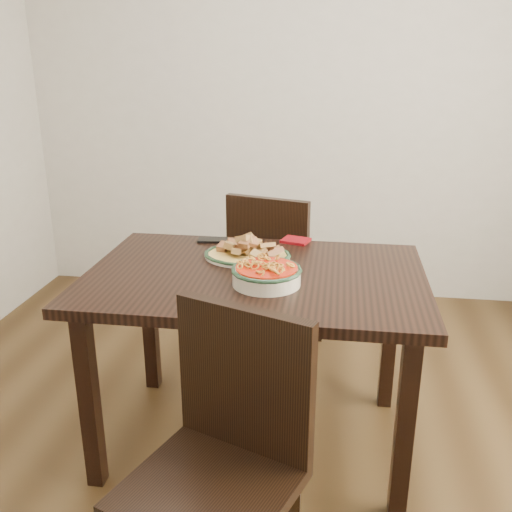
# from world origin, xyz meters

# --- Properties ---
(floor) EXTENTS (3.50, 3.50, 0.00)m
(floor) POSITION_xyz_m (0.00, 0.00, 0.00)
(floor) COLOR #362411
(floor) RESTS_ON ground
(wall_back) EXTENTS (3.50, 0.10, 2.60)m
(wall_back) POSITION_xyz_m (0.00, 1.75, 1.30)
(wall_back) COLOR beige
(wall_back) RESTS_ON ground
(dining_table) EXTENTS (1.27, 0.85, 0.75)m
(dining_table) POSITION_xyz_m (-0.04, 0.10, 0.66)
(dining_table) COLOR black
(dining_table) RESTS_ON ground
(chair_far) EXTENTS (0.52, 0.52, 0.89)m
(chair_far) POSITION_xyz_m (-0.05, 0.82, 0.50)
(chair_far) COLOR black
(chair_far) RESTS_ON ground
(chair_near) EXTENTS (0.54, 0.54, 0.89)m
(chair_near) POSITION_xyz_m (-0.02, -0.62, 0.50)
(chair_near) COLOR black
(chair_near) RESTS_ON ground
(fish_plate) EXTENTS (0.35, 0.27, 0.11)m
(fish_plate) POSITION_xyz_m (-0.10, 0.26, 0.79)
(fish_plate) COLOR beige
(fish_plate) RESTS_ON dining_table
(noodle_bowl) EXTENTS (0.26, 0.26, 0.08)m
(noodle_bowl) POSITION_xyz_m (0.02, -0.01, 0.79)
(noodle_bowl) COLOR beige
(noodle_bowl) RESTS_ON dining_table
(smartphone) EXTENTS (0.14, 0.08, 0.01)m
(smartphone) POSITION_xyz_m (-0.29, 0.45, 0.76)
(smartphone) COLOR black
(smartphone) RESTS_ON dining_table
(napkin) EXTENTS (0.14, 0.12, 0.01)m
(napkin) POSITION_xyz_m (0.08, 0.50, 0.76)
(napkin) COLOR maroon
(napkin) RESTS_ON dining_table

